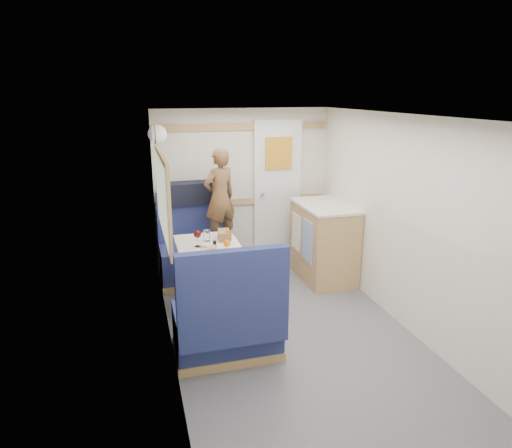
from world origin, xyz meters
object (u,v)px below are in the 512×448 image
object	(u,v)px
wine_glass	(197,235)
bread_loaf	(224,235)
tray	(221,255)
tumbler_left	(203,252)
tumbler_right	(207,235)
beer_glass	(229,236)
dome_light	(157,134)
duffel_bag	(189,193)
galley_counter	(323,241)
person	(220,197)
orange_fruit	(227,243)
pepper_grinder	(215,245)
dinette_table	(210,261)
bench_near	(228,326)
bench_far	(198,257)
cheese_block	(209,247)

from	to	relation	value
wine_glass	bread_loaf	distance (m)	0.35
tray	tumbler_left	distance (m)	0.17
tumbler_right	beer_glass	size ratio (longest dim) A/B	1.18
dome_light	tumbler_right	bearing A→B (deg)	-59.65
duffel_bag	tumbler_right	size ratio (longest dim) A/B	4.49
galley_counter	tumbler_right	bearing A→B (deg)	-165.63
person	duffel_bag	world-z (taller)	person
galley_counter	beer_glass	world-z (taller)	galley_counter
tumbler_left	tumbler_right	world-z (taller)	tumbler_right
orange_fruit	pepper_grinder	xyz separation A→B (m)	(-0.12, 0.00, -0.01)
dinette_table	bench_near	xyz separation A→B (m)	(-0.00, -0.86, -0.27)
duffel_bag	beer_glass	size ratio (longest dim) A/B	5.32
dinette_table	person	xyz separation A→B (m)	(0.27, 0.81, 0.45)
bench_near	dome_light	xyz separation A→B (m)	(-0.39, 1.71, 1.45)
dome_light	bread_loaf	bearing A→B (deg)	-49.36
bench_far	dome_light	xyz separation A→B (m)	(-0.39, -0.01, 1.45)
cheese_block	beer_glass	xyz separation A→B (m)	(0.24, 0.25, 0.01)
dome_light	cheese_block	world-z (taller)	dome_light
pepper_grinder	bench_near	bearing A→B (deg)	-92.64
galley_counter	duffel_bag	xyz separation A→B (m)	(-1.51, 0.57, 0.56)
bench_far	orange_fruit	distance (m)	1.09
dinette_table	bread_loaf	world-z (taller)	bread_loaf
tumbler_left	beer_glass	distance (m)	0.55
bench_near	beer_glass	size ratio (longest dim) A/B	10.58
orange_fruit	dome_light	bearing A→B (deg)	119.59
bench_near	tumbler_right	xyz separation A→B (m)	(0.01, 1.04, 0.48)
orange_fruit	wine_glass	size ratio (longest dim) A/B	0.40
bench_near	person	xyz separation A→B (m)	(0.27, 1.68, 0.72)
dinette_table	person	bearing A→B (deg)	71.61
pepper_grinder	wine_glass	bearing A→B (deg)	138.84
galley_counter	tray	size ratio (longest dim) A/B	2.81
wine_glass	dinette_table	bearing A→B (deg)	-8.89
bench_far	orange_fruit	xyz separation A→B (m)	(0.16, -0.97, 0.47)
bench_far	tumbler_right	bearing A→B (deg)	-89.57
dinette_table	dome_light	bearing A→B (deg)	114.65
galley_counter	orange_fruit	size ratio (longest dim) A/B	13.59
bench_near	wine_glass	distance (m)	1.04
duffel_bag	cheese_block	xyz separation A→B (m)	(0.03, -1.24, -0.27)
tray	orange_fruit	world-z (taller)	orange_fruit
person	beer_glass	bearing A→B (deg)	61.80
cheese_block	person	bearing A→B (deg)	72.80
pepper_grinder	bread_loaf	world-z (taller)	same
bread_loaf	person	bearing A→B (deg)	82.45
galley_counter	tumbler_right	size ratio (longest dim) A/B	7.83
wine_glass	orange_fruit	bearing A→B (deg)	-25.60
galley_counter	wine_glass	distance (m)	1.71
tray	tumbler_left	world-z (taller)	tumbler_left
dome_light	orange_fruit	distance (m)	1.48
dome_light	beer_glass	world-z (taller)	dome_light
person	tumbler_left	bearing A→B (deg)	46.95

